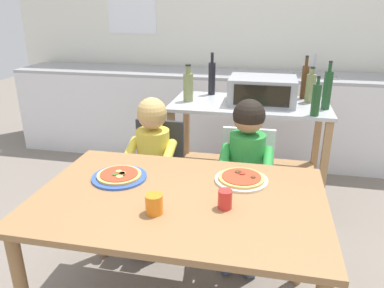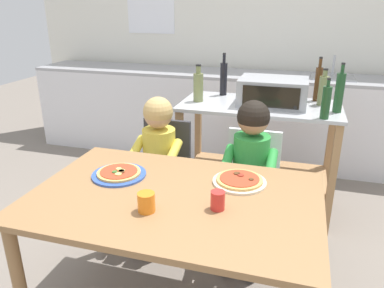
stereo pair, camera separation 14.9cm
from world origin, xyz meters
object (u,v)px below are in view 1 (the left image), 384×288
(pizza_plate_blue_rimmed, at_px, (119,176))
(drinking_cup_orange, at_px, (154,204))
(bottle_squat_spirits, at_px, (305,81))
(bottle_tall_green_wine, at_px, (188,86))
(bottle_dark_olive_oil, at_px, (310,88))
(child_in_yellow_shirt, at_px, (151,154))
(dining_chair_left, at_px, (157,171))
(dining_table, at_px, (179,213))
(pizza_plate_cream, at_px, (241,179))
(drinking_cup_red, at_px, (225,199))
(bottle_brown_beer, at_px, (327,89))
(bottle_slim_sauce, at_px, (316,99))
(dining_chair_right, at_px, (246,182))
(child_in_green_shirt, at_px, (246,162))
(kitchen_island_cart, at_px, (248,138))
(bottle_clear_vinegar, at_px, (212,78))
(toaster_oven, at_px, (262,90))

(pizza_plate_blue_rimmed, relative_size, drinking_cup_orange, 3.23)
(bottle_squat_spirits, distance_m, bottle_tall_green_wine, 0.92)
(bottle_squat_spirits, bearing_deg, bottle_dark_olive_oil, -73.20)
(bottle_squat_spirits, bearing_deg, child_in_yellow_shirt, -139.03)
(dining_chair_left, distance_m, child_in_yellow_shirt, 0.21)
(dining_table, bearing_deg, child_in_yellow_shirt, 118.58)
(pizza_plate_cream, bearing_deg, bottle_dark_olive_oil, 70.64)
(bottle_tall_green_wine, xyz_separation_m, drinking_cup_red, (0.45, -1.29, -0.21))
(dining_table, bearing_deg, bottle_brown_beer, 57.12)
(dining_chair_left, xyz_separation_m, pizza_plate_blue_rimmed, (0.00, -0.64, 0.26))
(bottle_slim_sauce, relative_size, dining_chair_left, 0.33)
(dining_chair_right, distance_m, pizza_plate_blue_rimmed, 0.90)
(child_in_yellow_shirt, bearing_deg, child_in_green_shirt, -4.30)
(bottle_squat_spirits, xyz_separation_m, bottle_brown_beer, (0.13, -0.29, 0.00))
(bottle_brown_beer, bearing_deg, pizza_plate_cream, -116.97)
(dining_chair_right, relative_size, drinking_cup_red, 9.41)
(kitchen_island_cart, xyz_separation_m, child_in_green_shirt, (0.03, -0.68, 0.09))
(kitchen_island_cart, xyz_separation_m, dining_chair_right, (0.03, -0.56, -0.11))
(drinking_cup_orange, bearing_deg, drinking_cup_red, 19.68)
(bottle_clear_vinegar, distance_m, drinking_cup_orange, 1.68)
(kitchen_island_cart, bearing_deg, toaster_oven, 8.23)
(bottle_brown_beer, height_order, dining_chair_left, bottle_brown_beer)
(bottle_tall_green_wine, bearing_deg, pizza_plate_blue_rimmed, -96.36)
(dining_chair_left, xyz_separation_m, dining_chair_right, (0.62, -0.05, 0.00))
(bottle_tall_green_wine, height_order, bottle_clear_vinegar, bottle_clear_vinegar)
(child_in_yellow_shirt, relative_size, child_in_green_shirt, 0.97)
(dining_chair_right, xyz_separation_m, child_in_green_shirt, (-0.00, -0.12, 0.19))
(bottle_tall_green_wine, xyz_separation_m, dining_chair_left, (-0.12, -0.47, -0.51))
(dining_chair_right, bearing_deg, child_in_yellow_shirt, -173.43)
(bottle_dark_olive_oil, height_order, bottle_brown_beer, bottle_brown_beer)
(pizza_plate_cream, relative_size, drinking_cup_red, 3.16)
(kitchen_island_cart, xyz_separation_m, toaster_oven, (0.09, 0.01, 0.38))
(child_in_green_shirt, height_order, pizza_plate_blue_rimmed, child_in_green_shirt)
(bottle_tall_green_wine, xyz_separation_m, bottle_clear_vinegar, (0.14, 0.26, 0.02))
(bottle_dark_olive_oil, relative_size, drinking_cup_red, 3.13)
(drinking_cup_red, bearing_deg, dining_chair_left, 124.82)
(bottle_clear_vinegar, bearing_deg, bottle_slim_sauce, -30.92)
(kitchen_island_cart, relative_size, bottle_dark_olive_oil, 4.40)
(kitchen_island_cart, relative_size, child_in_green_shirt, 1.15)
(dining_chair_left, distance_m, dining_chair_right, 0.63)
(dining_chair_left, distance_m, drinking_cup_orange, 1.01)
(pizza_plate_blue_rimmed, distance_m, drinking_cup_red, 0.60)
(kitchen_island_cart, relative_size, child_in_yellow_shirt, 1.19)
(drinking_cup_orange, bearing_deg, toaster_oven, 74.61)
(bottle_brown_beer, bearing_deg, dining_chair_right, -135.39)
(child_in_green_shirt, relative_size, pizza_plate_cream, 3.80)
(kitchen_island_cart, height_order, child_in_yellow_shirt, child_in_yellow_shirt)
(bottle_tall_green_wine, relative_size, child_in_green_shirt, 0.27)
(bottle_brown_beer, relative_size, pizza_plate_cream, 1.25)
(bottle_squat_spirits, relative_size, pizza_plate_cream, 1.23)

